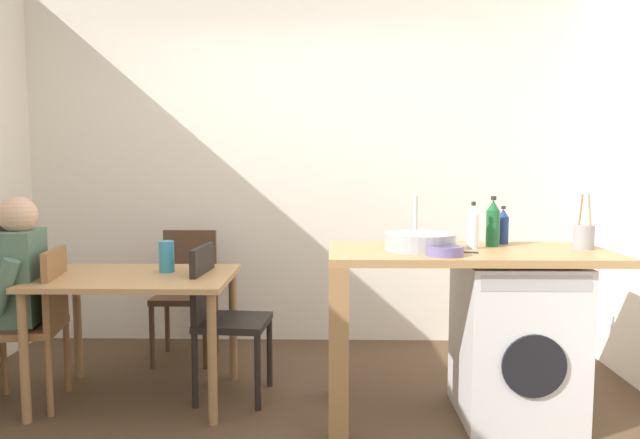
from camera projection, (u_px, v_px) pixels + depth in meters
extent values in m
cube|color=silver|center=(303.00, 167.00, 4.57)|extent=(4.60, 0.10, 2.70)
cube|color=tan|center=(136.00, 278.00, 3.41)|extent=(1.10, 0.76, 0.03)
cylinder|color=#977045|center=(24.00, 358.00, 3.13)|extent=(0.05, 0.05, 0.71)
cylinder|color=#977045|center=(212.00, 359.00, 3.11)|extent=(0.05, 0.05, 0.71)
cylinder|color=#977045|center=(78.00, 324.00, 3.78)|extent=(0.05, 0.05, 0.71)
cylinder|color=#977045|center=(233.00, 325.00, 3.76)|extent=(0.05, 0.05, 0.71)
cube|color=olive|center=(23.00, 328.00, 3.35)|extent=(0.46, 0.46, 0.04)
cube|color=olive|center=(55.00, 288.00, 3.35)|extent=(0.10, 0.38, 0.45)
cylinder|color=olive|center=(4.00, 358.00, 3.52)|extent=(0.04, 0.04, 0.45)
cylinder|color=olive|center=(49.00, 376.00, 3.22)|extent=(0.04, 0.04, 0.45)
cylinder|color=olive|center=(67.00, 355.00, 3.57)|extent=(0.04, 0.04, 0.45)
cube|color=black|center=(233.00, 322.00, 3.47)|extent=(0.43, 0.43, 0.04)
cube|color=black|center=(203.00, 284.00, 3.47)|extent=(0.07, 0.38, 0.45)
cylinder|color=black|center=(270.00, 351.00, 3.66)|extent=(0.04, 0.04, 0.45)
cylinder|color=black|center=(258.00, 371.00, 3.30)|extent=(0.04, 0.04, 0.45)
cylinder|color=black|center=(213.00, 349.00, 3.69)|extent=(0.04, 0.04, 0.45)
cylinder|color=black|center=(195.00, 369.00, 3.34)|extent=(0.04, 0.04, 0.45)
cube|color=#4C3323|center=(185.00, 297.00, 4.13)|extent=(0.40, 0.40, 0.04)
cube|color=#4C3323|center=(190.00, 261.00, 4.29)|extent=(0.38, 0.04, 0.45)
cylinder|color=#4C3323|center=(205.00, 336.00, 3.97)|extent=(0.04, 0.04, 0.45)
cylinder|color=#4C3323|center=(152.00, 336.00, 3.98)|extent=(0.04, 0.04, 0.45)
cylinder|color=#4C3323|center=(216.00, 322.00, 4.33)|extent=(0.04, 0.04, 0.45)
cylinder|color=#4C3323|center=(167.00, 321.00, 4.34)|extent=(0.04, 0.04, 0.45)
cube|color=#4C6B56|center=(21.00, 276.00, 3.32)|extent=(0.25, 0.37, 0.52)
cylinder|color=#4C6B56|center=(3.00, 287.00, 3.11)|extent=(0.20, 0.12, 0.31)
cylinder|color=#4C6B56|center=(30.00, 272.00, 3.52)|extent=(0.20, 0.12, 0.31)
sphere|color=tan|center=(18.00, 215.00, 3.29)|extent=(0.21, 0.21, 0.21)
sphere|color=black|center=(7.00, 230.00, 3.29)|extent=(0.12, 0.12, 0.12)
cube|color=tan|center=(469.00, 254.00, 3.17)|extent=(1.50, 0.68, 0.04)
cube|color=#A07749|center=(339.00, 354.00, 2.94)|extent=(0.10, 0.10, 0.88)
cube|color=#A07749|center=(337.00, 322.00, 3.52)|extent=(0.10, 0.10, 0.88)
cube|color=silver|center=(515.00, 339.00, 3.21)|extent=(0.60, 0.60, 0.86)
cylinder|color=black|center=(534.00, 366.00, 2.91)|extent=(0.32, 0.02, 0.32)
cube|color=#B2B2B7|center=(536.00, 283.00, 2.88)|extent=(0.54, 0.01, 0.08)
cylinder|color=#9EA0A5|center=(420.00, 241.00, 3.17)|extent=(0.38, 0.38, 0.09)
cylinder|color=#B2B2B7|center=(415.00, 221.00, 3.34)|extent=(0.02, 0.02, 0.28)
cylinder|color=silver|center=(473.00, 232.00, 3.21)|extent=(0.06, 0.06, 0.18)
cone|color=silver|center=(473.00, 210.00, 3.20)|extent=(0.05, 0.05, 0.05)
cylinder|color=#262626|center=(474.00, 204.00, 3.20)|extent=(0.02, 0.02, 0.02)
cylinder|color=#19592D|center=(493.00, 228.00, 3.30)|extent=(0.08, 0.08, 0.20)
cone|color=#19592D|center=(493.00, 205.00, 3.29)|extent=(0.07, 0.07, 0.06)
cylinder|color=#262626|center=(494.00, 198.00, 3.28)|extent=(0.03, 0.03, 0.02)
cylinder|color=navy|center=(503.00, 230.00, 3.40)|extent=(0.07, 0.07, 0.16)
cone|color=navy|center=(503.00, 213.00, 3.39)|extent=(0.06, 0.06, 0.04)
cylinder|color=#262626|center=(503.00, 208.00, 3.39)|extent=(0.03, 0.03, 0.02)
cylinder|color=slate|center=(445.00, 251.00, 2.97)|extent=(0.18, 0.18, 0.05)
cylinder|color=#3D375B|center=(445.00, 248.00, 2.97)|extent=(0.14, 0.14, 0.02)
cylinder|color=gray|center=(584.00, 237.00, 3.20)|extent=(0.11, 0.11, 0.13)
cylinder|color=#99724C|center=(581.00, 210.00, 3.20)|extent=(0.01, 0.04, 0.18)
cylinder|color=#99724C|center=(590.00, 210.00, 3.17)|extent=(0.01, 0.05, 0.18)
cylinder|color=teal|center=(167.00, 257.00, 3.50)|extent=(0.09, 0.09, 0.19)
cube|color=#B2B2B7|center=(464.00, 252.00, 3.07)|extent=(0.15, 0.06, 0.01)
cube|color=#262628|center=(464.00, 252.00, 3.07)|extent=(0.15, 0.06, 0.01)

